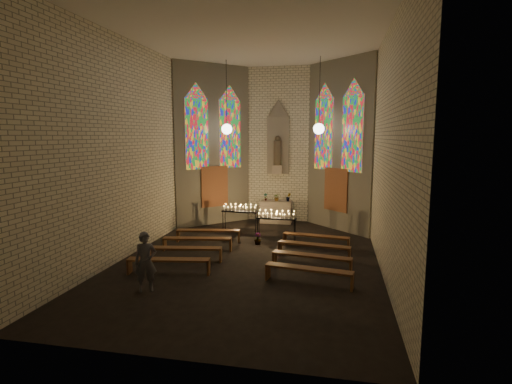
% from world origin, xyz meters
% --- Properties ---
extents(floor, '(12.00, 12.00, 0.00)m').
position_xyz_m(floor, '(0.00, 0.00, 0.00)').
color(floor, black).
rests_on(floor, ground).
extents(room, '(8.22, 12.43, 7.00)m').
position_xyz_m(room, '(-0.00, 3.37, 3.72)').
color(room, beige).
rests_on(room, ground).
extents(altar, '(1.40, 0.60, 1.00)m').
position_xyz_m(altar, '(0.00, 5.45, 0.50)').
color(altar, '#AB9C8B').
rests_on(altar, ground).
extents(flower_vase_left, '(0.19, 0.13, 0.34)m').
position_xyz_m(flower_vase_left, '(-0.49, 5.48, 1.17)').
color(flower_vase_left, '#4C723F').
rests_on(flower_vase_left, altar).
extents(flower_vase_center, '(0.39, 0.36, 0.35)m').
position_xyz_m(flower_vase_center, '(0.02, 5.47, 1.18)').
color(flower_vase_center, '#4C723F').
rests_on(flower_vase_center, altar).
extents(flower_vase_right, '(0.26, 0.23, 0.39)m').
position_xyz_m(flower_vase_right, '(0.55, 5.48, 1.19)').
color(flower_vase_right, '#4C723F').
rests_on(flower_vase_right, altar).
extents(aisle_flower_pot, '(0.29, 0.29, 0.42)m').
position_xyz_m(aisle_flower_pot, '(-0.11, 1.69, 0.21)').
color(aisle_flower_pot, '#4C723F').
rests_on(aisle_flower_pot, ground).
extents(votive_stand_left, '(1.50, 0.45, 1.09)m').
position_xyz_m(votive_stand_left, '(-1.19, 3.44, 0.94)').
color(votive_stand_left, black).
rests_on(votive_stand_left, ground).
extents(votive_stand_right, '(1.50, 0.39, 1.09)m').
position_xyz_m(votive_stand_right, '(0.48, 2.35, 0.94)').
color(votive_stand_right, black).
rests_on(votive_stand_right, ground).
extents(pew_left_0, '(2.37, 0.70, 0.45)m').
position_xyz_m(pew_left_0, '(-1.99, 1.72, 0.37)').
color(pew_left_0, '#5A3519').
rests_on(pew_left_0, ground).
extents(pew_right_0, '(2.37, 0.70, 0.45)m').
position_xyz_m(pew_right_0, '(1.99, 1.72, 0.37)').
color(pew_right_0, '#5A3519').
rests_on(pew_right_0, ground).
extents(pew_left_1, '(2.37, 0.70, 0.45)m').
position_xyz_m(pew_left_1, '(-1.99, 0.52, 0.37)').
color(pew_left_1, '#5A3519').
rests_on(pew_left_1, ground).
extents(pew_right_1, '(2.37, 0.70, 0.45)m').
position_xyz_m(pew_right_1, '(1.99, 0.52, 0.37)').
color(pew_right_1, '#5A3519').
rests_on(pew_right_1, ground).
extents(pew_left_2, '(2.37, 0.70, 0.45)m').
position_xyz_m(pew_left_2, '(-1.99, -0.68, 0.37)').
color(pew_left_2, '#5A3519').
rests_on(pew_left_2, ground).
extents(pew_right_2, '(2.37, 0.70, 0.45)m').
position_xyz_m(pew_right_2, '(1.99, -0.68, 0.37)').
color(pew_right_2, '#5A3519').
rests_on(pew_right_2, ground).
extents(pew_left_3, '(2.37, 0.70, 0.45)m').
position_xyz_m(pew_left_3, '(-1.99, -1.88, 0.37)').
color(pew_left_3, '#5A3519').
rests_on(pew_left_3, ground).
extents(pew_right_3, '(2.37, 0.70, 0.45)m').
position_xyz_m(pew_right_3, '(1.99, -1.88, 0.37)').
color(pew_right_3, '#5A3519').
rests_on(pew_right_3, ground).
extents(visitor, '(0.66, 0.57, 1.53)m').
position_xyz_m(visitor, '(-2.03, -3.17, 0.77)').
color(visitor, '#484851').
rests_on(visitor, ground).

